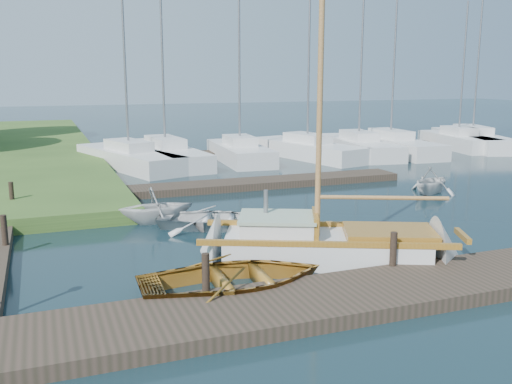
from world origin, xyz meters
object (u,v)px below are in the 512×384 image
object	(u,v)px
marina_boat_1	(165,152)
marina_boat_5	(390,143)
mooring_post_5	(12,194)
marina_boat_2	(240,151)
dinghy	(234,274)
marina_boat_4	(358,145)
mooring_post_2	(393,249)
marina_boat_7	(472,138)
tender_a	(213,216)
marina_boat_3	(307,148)
marina_boat_6	(458,140)
tender_b	(156,203)
marina_boat_0	(129,157)
mooring_post_4	(4,230)
mooring_post_1	(206,272)
tender_d	(432,178)
sailboat	(331,249)

from	to	relation	value
marina_boat_1	marina_boat_5	distance (m)	13.83
mooring_post_5	marina_boat_2	bearing A→B (deg)	37.84
dinghy	marina_boat_4	size ratio (longest dim) A/B	0.42
mooring_post_2	marina_boat_7	size ratio (longest dim) A/B	0.06
tender_a	marina_boat_3	distance (m)	15.88
marina_boat_7	marina_boat_6	bearing A→B (deg)	120.88
marina_boat_2	marina_boat_3	distance (m)	4.05
marina_boat_1	tender_b	bearing A→B (deg)	160.95
dinghy	marina_boat_3	world-z (taller)	marina_boat_3
marina_boat_0	marina_boat_2	size ratio (longest dim) A/B	0.97
mooring_post_4	tender_a	distance (m)	5.96
mooring_post_4	marina_boat_5	bearing A→B (deg)	33.39
marina_boat_2	mooring_post_1	bearing A→B (deg)	162.68
mooring_post_2	marina_boat_1	bearing A→B (deg)	93.45
mooring_post_4	mooring_post_5	world-z (taller)	same
mooring_post_1	marina_boat_4	distance (m)	23.93
mooring_post_5	marina_boat_4	size ratio (longest dim) A/B	0.08
marina_boat_0	marina_boat_6	xyz separation A→B (m)	(21.14, 0.37, -0.00)
marina_boat_2	marina_boat_6	distance (m)	15.10
marina_boat_7	tender_a	bearing A→B (deg)	139.27
marina_boat_0	marina_boat_3	world-z (taller)	marina_boat_3
tender_d	marina_boat_2	xyz separation A→B (m)	(-4.31, 10.97, -0.03)
mooring_post_1	marina_boat_3	bearing A→B (deg)	58.68
marina_boat_4	marina_boat_2	bearing A→B (deg)	97.75
sailboat	tender_d	size ratio (longest dim) A/B	4.32
mooring_post_4	marina_boat_3	distance (m)	20.50
mooring_post_1	tender_d	distance (m)	13.97
marina_boat_1	marina_boat_2	bearing A→B (deg)	-107.72
tender_b	marina_boat_4	distance (m)	18.63
marina_boat_6	marina_boat_4	bearing A→B (deg)	101.53
mooring_post_5	marina_boat_3	bearing A→B (deg)	29.34
tender_a	marina_boat_5	xyz separation A→B (m)	(15.24, 13.07, 0.22)
marina_boat_1	marina_boat_3	xyz separation A→B (m)	(8.01, -0.99, 0.01)
marina_boat_2	dinghy	bearing A→B (deg)	164.28
dinghy	tender_a	world-z (taller)	dinghy
tender_b	marina_boat_2	bearing A→B (deg)	-31.84
mooring_post_1	marina_boat_6	distance (m)	29.39
tender_d	marina_boat_4	world-z (taller)	marina_boat_4
marina_boat_2	marina_boat_6	size ratio (longest dim) A/B	1.16
tender_a	marina_boat_5	world-z (taller)	marina_boat_5
marina_boat_1	mooring_post_4	bearing A→B (deg)	147.60
sailboat	dinghy	world-z (taller)	sailboat
marina_boat_0	marina_boat_5	distance (m)	15.89
sailboat	tender_a	world-z (taller)	sailboat
marina_boat_3	mooring_post_5	bearing A→B (deg)	105.29
marina_boat_2	sailboat	bearing A→B (deg)	172.19
marina_boat_2	marina_boat_3	bearing A→B (deg)	-88.23
mooring_post_4	tender_a	size ratio (longest dim) A/B	0.23
marina_boat_1	mooring_post_2	bearing A→B (deg)	177.67
sailboat	marina_boat_5	world-z (taller)	marina_boat_5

